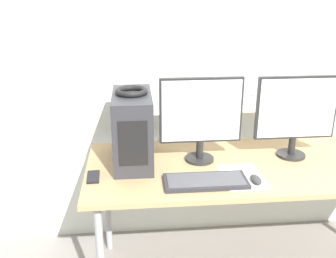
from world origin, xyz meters
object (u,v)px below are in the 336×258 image
Objects in this scene: monitor_right_near at (296,112)px; cell_phone at (93,177)px; headphones at (131,91)px; keyboard at (206,181)px; monitor_main at (201,115)px; pc_tower at (133,129)px; mouse at (256,179)px.

cell_phone is (-1.13, -0.17, -0.26)m from monitor_right_near.
keyboard is (0.36, -0.29, -0.40)m from headphones.
keyboard is 3.07× the size of cell_phone.
keyboard is 0.58m from cell_phone.
monitor_right_near is at bearing 26.73° from keyboard.
monitor_main reaches higher than keyboard.
pc_tower is 3.08× the size of cell_phone.
monitor_right_near is 3.47× the size of cell_phone.
pc_tower is at bearing -90.00° from headphones.
pc_tower is 0.88× the size of monitor_main.
mouse reaches higher than cell_phone.
monitor_main is 0.66m from cell_phone.
monitor_right_near is (0.92, -0.01, 0.07)m from pc_tower.
mouse reaches higher than keyboard.
keyboard is at bearing -13.34° from cell_phone.
pc_tower is 0.21m from headphones.
keyboard is at bearing -38.61° from headphones.
monitor_main is at bearing 130.82° from mouse.
pc_tower is 2.42× the size of headphones.
pc_tower reaches higher than cell_phone.
cell_phone is (-0.21, -0.18, -0.41)m from headphones.
keyboard is at bearing -153.27° from monitor_right_near.
mouse is at bearing -25.52° from pc_tower.
headphones is 0.93m from monitor_right_near.
pc_tower is 0.92m from monitor_right_near.
monitor_main is (0.37, -0.01, -0.14)m from headphones.
pc_tower is 0.89× the size of monitor_right_near.
headphones is at bearing 90.00° from pc_tower.
keyboard is (0.36, -0.29, -0.19)m from pc_tower.
monitor_main is 1.14× the size of keyboard.
keyboard is at bearing 178.10° from mouse.
monitor_main reaches higher than headphones.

